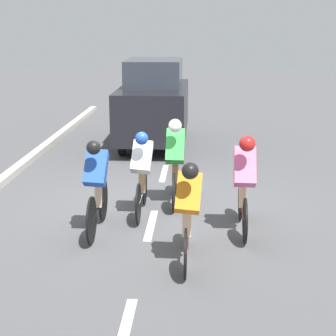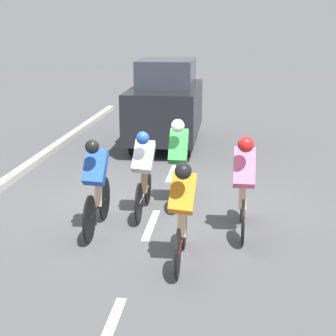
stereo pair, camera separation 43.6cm
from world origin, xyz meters
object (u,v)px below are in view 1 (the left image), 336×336
cyclist_orange (188,209)px  cyclist_white (142,171)px  cyclist_green (175,159)px  cyclist_blue (97,184)px  support_car (154,103)px  cyclist_pink (244,180)px

cyclist_orange → cyclist_white: bearing=-67.4°
cyclist_green → cyclist_blue: bearing=53.4°
support_car → cyclist_blue: bearing=87.0°
cyclist_blue → support_car: 6.54m
cyclist_green → support_car: 5.09m
cyclist_blue → cyclist_white: bearing=-124.5°
cyclist_orange → support_car: bearing=-82.0°
cyclist_orange → cyclist_green: bearing=-83.7°
cyclist_pink → cyclist_orange: bearing=55.9°
cyclist_white → support_car: (0.26, -5.66, 0.34)m
cyclist_white → support_car: support_car is taller
support_car → cyclist_white: bearing=92.6°
cyclist_blue → cyclist_green: cyclist_green is taller
cyclist_blue → cyclist_pink: (-2.23, -0.14, 0.06)m
cyclist_orange → support_car: size_ratio=0.41×
cyclist_white → cyclist_orange: 2.11m
cyclist_blue → support_car: (-0.34, -6.53, 0.33)m
cyclist_green → cyclist_orange: bearing=96.3°
cyclist_orange → cyclist_green: size_ratio=0.96×
cyclist_pink → support_car: bearing=-73.5°
cyclist_blue → cyclist_white: cyclist_blue is taller
cyclist_white → cyclist_pink: bearing=156.0°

